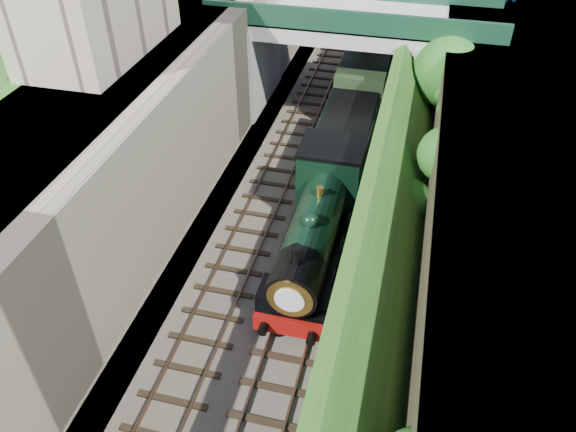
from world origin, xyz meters
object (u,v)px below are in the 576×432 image
at_px(locomotive, 317,224).
at_px(tender, 346,142).
at_px(road_bridge, 362,51).
at_px(tree, 450,74).

relative_size(locomotive, tender, 1.70).
xyz_separation_m(road_bridge, tree, (4.97, -3.32, 0.57)).
distance_m(tree, locomotive, 11.65).
distance_m(road_bridge, locomotive, 13.79).
xyz_separation_m(road_bridge, tender, (0.26, -6.25, -2.46)).
relative_size(tree, tender, 1.10).
bearing_deg(tender, road_bridge, 92.34).
bearing_deg(locomotive, tree, 65.38).
bearing_deg(road_bridge, locomotive, -88.92).
bearing_deg(tree, locomotive, -114.62).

